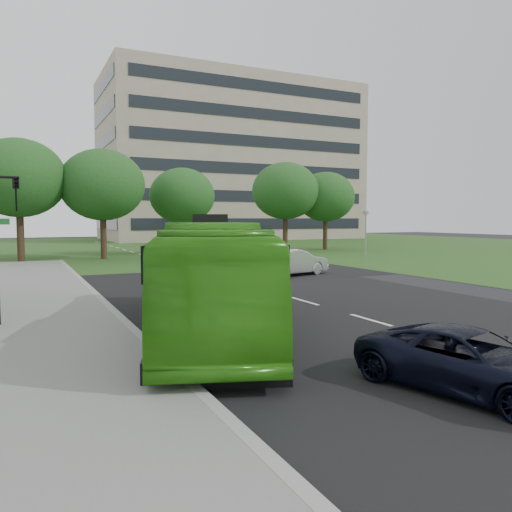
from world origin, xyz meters
The scene contains 13 objects.
ground centered at (0.00, 0.00, 0.00)m, with size 160.00×160.00×0.00m, color black.
street_surfaces centered at (-0.38, 22.75, 0.03)m, with size 120.00×120.00×0.15m.
office_building centered at (21.96, 61.96, 12.50)m, with size 40.10×20.10×25.00m.
tree_park_a centered at (-9.73, 26.96, 6.22)m, with size 6.90×6.90×9.17m.
tree_park_b centered at (-3.75, 26.69, 5.87)m, with size 6.64×6.64×8.71m.
tree_park_c centered at (3.49, 28.93, 5.26)m, with size 5.83×5.83×7.75m.
tree_park_d centered at (14.32, 29.47, 5.98)m, with size 6.68×6.68×8.83m.
tree_park_e centered at (19.02, 29.36, 5.47)m, with size 6.04×6.04×8.06m.
bus centered at (-5.03, -1.23, 1.55)m, with size 2.60×11.12×3.10m, color #359317.
sedan centered at (4.00, 10.00, 0.76)m, with size 1.61×4.62×1.52m, color silver.
suv centered at (-2.50, -8.00, 0.58)m, with size 1.93×4.18×1.16m, color black.
traffic_light centered at (-10.35, 1.60, 2.86)m, with size 0.79×0.23×4.86m.
camera_pole centered at (16.00, 18.79, 2.47)m, with size 0.38×0.35×3.83m.
Camera 1 is at (-9.92, -14.40, 3.18)m, focal length 35.00 mm.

